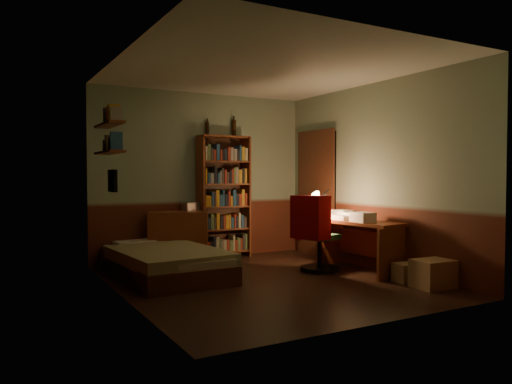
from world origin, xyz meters
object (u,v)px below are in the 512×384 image
desk_lamp (326,195)px  cardboard_box_a (433,274)px  bed (164,252)px  mini_stereo (191,206)px  dresser (179,237)px  cardboard_box_b (408,273)px  bookshelf (224,197)px  desk (358,246)px  office_chair (320,238)px

desk_lamp → cardboard_box_a: 1.85m
bed → desk_lamp: desk_lamp is taller
mini_stereo → desk_lamp: bearing=-58.1°
mini_stereo → dresser: bearing=-163.2°
desk_lamp → cardboard_box_b: desk_lamp is taller
bookshelf → desk_lamp: size_ratio=2.81×
bookshelf → desk: bookshelf is taller
desk → bookshelf: bearing=113.3°
desk → cardboard_box_b: (0.08, -0.84, -0.23)m
dresser → desk_lamp: (1.66, -1.42, 0.65)m
dresser → desk: bearing=-18.4°
mini_stereo → bookshelf: bearing=-14.8°
mini_stereo → desk_lamp: 2.11m
bed → cardboard_box_b: size_ratio=6.45×
bed → mini_stereo: 1.29m
dresser → desk_lamp: bearing=-15.8°
dresser → cardboard_box_a: size_ratio=1.97×
cardboard_box_a → desk_lamp: bearing=102.6°
desk → cardboard_box_b: 0.87m
desk → cardboard_box_a: size_ratio=2.94×
desk → office_chair: size_ratio=1.42×
cardboard_box_a → bookshelf: bearing=111.6°
bookshelf → cardboard_box_a: bookshelf is taller
dresser → cardboard_box_b: dresser is taller
desk → desk_lamp: desk_lamp is taller
bookshelf → office_chair: bearing=-71.8°
mini_stereo → office_chair: (1.24, -1.65, -0.38)m
cardboard_box_a → desk: bearing=94.3°
dresser → bookshelf: size_ratio=0.45×
desk → cardboard_box_a: desk is taller
dresser → office_chair: office_chair is taller
cardboard_box_a → mini_stereo: bearing=119.5°
mini_stereo → cardboard_box_a: size_ratio=0.52×
dresser → bookshelf: (0.79, 0.08, 0.58)m
mini_stereo → office_chair: 2.09m
mini_stereo → desk: (1.68, -1.93, -0.49)m
mini_stereo → cardboard_box_a: (1.77, -3.14, -0.67)m
dresser → cardboard_box_b: (2.00, -2.64, -0.27)m
bookshelf → dresser: bearing=-178.8°
bed → desk_lamp: bearing=-17.7°
desk_lamp → office_chair: (-0.18, -0.10, -0.58)m
bed → dresser: size_ratio=2.44×
dresser → desk: 2.63m
office_chair → cardboard_box_b: office_chair is taller
dresser → office_chair: bearing=-21.1°
bed → office_chair: bearing=-21.8°
cardboard_box_b → bookshelf: bearing=114.0°
dresser → cardboard_box_a: 3.63m
bed → office_chair: office_chair is taller
mini_stereo → desk: bearing=-59.5°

